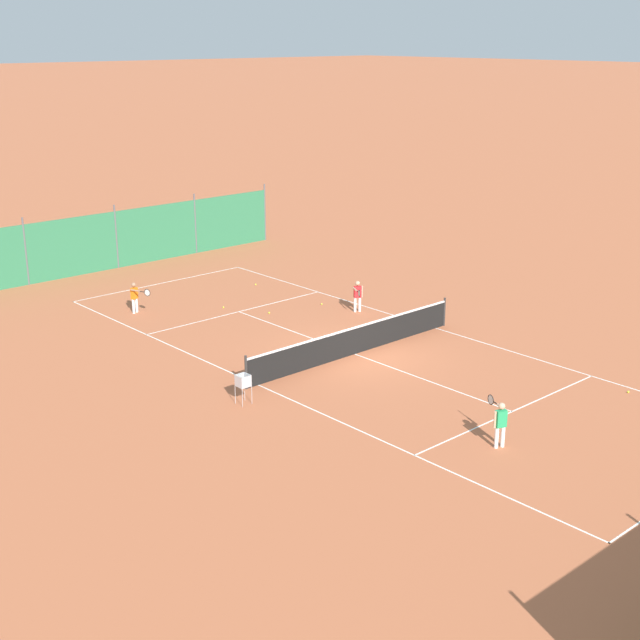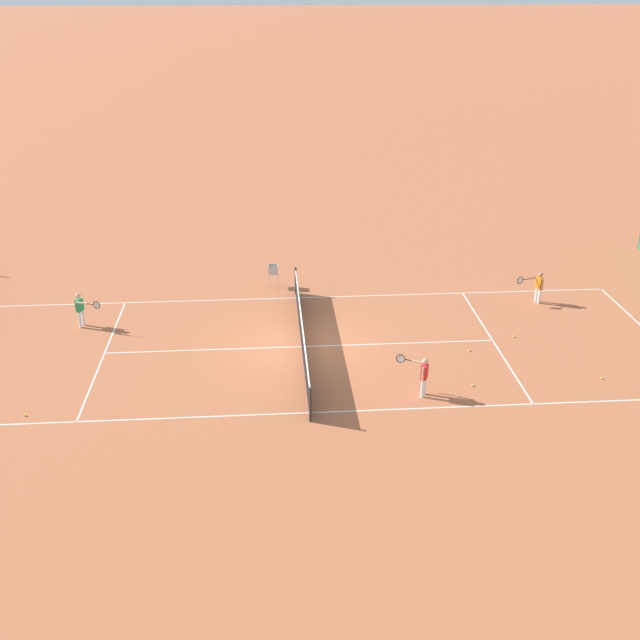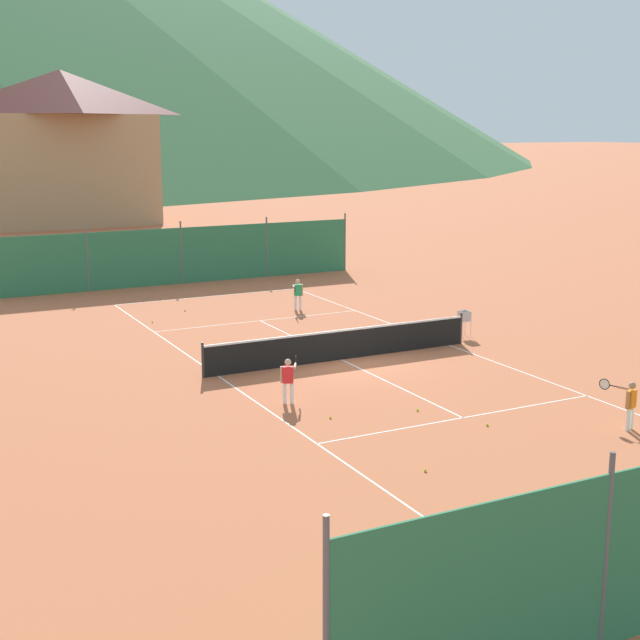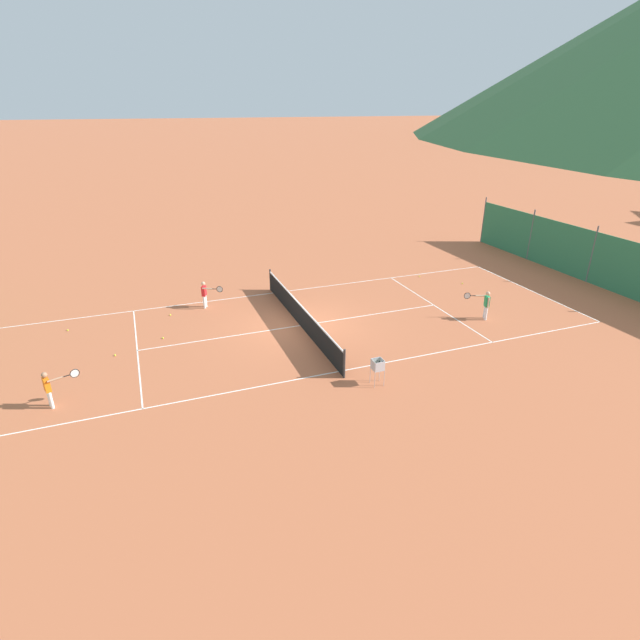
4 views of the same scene
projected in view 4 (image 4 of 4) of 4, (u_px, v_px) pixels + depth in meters
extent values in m
plane|color=#B7603D|center=(300.00, 326.00, 20.59)|extent=(600.00, 600.00, 0.00)
cube|color=white|center=(530.00, 290.00, 24.44)|extent=(8.25, 0.05, 0.01)
cube|color=white|center=(273.00, 293.00, 24.10)|extent=(0.05, 23.85, 0.01)
cube|color=white|center=(339.00, 371.00, 17.07)|extent=(0.05, 23.85, 0.01)
cube|color=white|center=(434.00, 305.00, 22.66)|extent=(8.20, 0.05, 0.01)
cube|color=white|center=(137.00, 351.00, 18.51)|extent=(8.20, 0.05, 0.01)
cube|color=white|center=(300.00, 325.00, 20.59)|extent=(0.05, 12.80, 0.01)
cylinder|color=#2D2D2D|center=(270.00, 280.00, 24.27)|extent=(0.08, 0.08, 1.06)
cylinder|color=#2D2D2D|center=(344.00, 364.00, 16.48)|extent=(0.08, 0.08, 1.06)
cube|color=black|center=(300.00, 315.00, 20.40)|extent=(9.10, 0.02, 0.91)
cube|color=white|center=(300.00, 305.00, 20.21)|extent=(9.10, 0.04, 0.06)
cube|color=#2D754C|center=(592.00, 257.00, 25.09)|extent=(17.20, 0.04, 2.60)
cylinder|color=#59595E|center=(484.00, 220.00, 32.40)|extent=(0.08, 0.08, 2.90)
cylinder|color=#59595E|center=(531.00, 235.00, 28.72)|extent=(0.08, 0.08, 2.90)
cylinder|color=#59595E|center=(592.00, 254.00, 25.03)|extent=(0.08, 0.08, 2.90)
cylinder|color=white|center=(486.00, 313.00, 21.01)|extent=(0.10, 0.10, 0.58)
cylinder|color=white|center=(485.00, 312.00, 21.18)|extent=(0.10, 0.10, 0.58)
cube|color=#239E5B|center=(487.00, 301.00, 20.89)|extent=(0.32, 0.25, 0.45)
sphere|color=tan|center=(488.00, 294.00, 20.75)|extent=(0.18, 0.18, 0.18)
cylinder|color=tan|center=(488.00, 303.00, 20.72)|extent=(0.07, 0.07, 0.45)
cylinder|color=tan|center=(481.00, 296.00, 20.98)|extent=(0.22, 0.45, 0.07)
cylinder|color=black|center=(473.00, 296.00, 20.98)|extent=(0.10, 0.20, 0.03)
torus|color=black|center=(467.00, 296.00, 20.98)|extent=(0.12, 0.27, 0.28)
cylinder|color=silver|center=(467.00, 296.00, 20.98)|extent=(0.09, 0.24, 0.25)
cylinder|color=white|center=(206.00, 301.00, 22.38)|extent=(0.10, 0.10, 0.57)
cylinder|color=white|center=(204.00, 302.00, 22.21)|extent=(0.10, 0.10, 0.57)
cube|color=red|center=(204.00, 291.00, 22.09)|extent=(0.32, 0.27, 0.44)
sphere|color=tan|center=(203.00, 284.00, 21.96)|extent=(0.18, 0.18, 0.18)
cylinder|color=tan|center=(205.00, 289.00, 22.25)|extent=(0.06, 0.06, 0.44)
cylinder|color=tan|center=(207.00, 289.00, 21.84)|extent=(0.26, 0.42, 0.06)
cylinder|color=black|center=(214.00, 289.00, 21.80)|extent=(0.12, 0.19, 0.03)
torus|color=black|center=(220.00, 289.00, 21.78)|extent=(0.15, 0.26, 0.28)
cylinder|color=silver|center=(220.00, 289.00, 21.78)|extent=(0.12, 0.22, 0.25)
cylinder|color=white|center=(49.00, 398.00, 15.04)|extent=(0.10, 0.10, 0.56)
cylinder|color=white|center=(51.00, 400.00, 14.92)|extent=(0.10, 0.10, 0.56)
cube|color=orange|center=(47.00, 385.00, 14.78)|extent=(0.31, 0.24, 0.43)
sphere|color=#A37556|center=(44.00, 375.00, 14.65)|extent=(0.17, 0.17, 0.17)
cylinder|color=#A37556|center=(45.00, 382.00, 14.90)|extent=(0.06, 0.06, 0.43)
cylinder|color=#A37556|center=(55.00, 379.00, 14.72)|extent=(0.21, 0.43, 0.06)
cylinder|color=black|center=(66.00, 376.00, 14.91)|extent=(0.09, 0.20, 0.03)
torus|color=black|center=(75.00, 373.00, 15.06)|extent=(0.12, 0.27, 0.28)
cylinder|color=silver|center=(75.00, 373.00, 15.06)|extent=(0.09, 0.24, 0.25)
sphere|color=#CCE033|center=(68.00, 330.00, 20.09)|extent=(0.07, 0.07, 0.07)
sphere|color=#CCE033|center=(419.00, 276.00, 26.30)|extent=(0.07, 0.07, 0.07)
sphere|color=#CCE033|center=(115.00, 355.00, 18.11)|extent=(0.07, 0.07, 0.07)
sphere|color=#CCE033|center=(170.00, 315.00, 21.53)|extent=(0.07, 0.07, 0.07)
sphere|color=#CCE033|center=(462.00, 283.00, 25.27)|extent=(0.07, 0.07, 0.07)
sphere|color=#CCE033|center=(163.00, 338.00, 19.42)|extent=(0.07, 0.07, 0.07)
cylinder|color=#B7B7BC|center=(370.00, 375.00, 16.30)|extent=(0.02, 0.02, 0.55)
cylinder|color=#B7B7BC|center=(375.00, 380.00, 16.01)|extent=(0.02, 0.02, 0.55)
cylinder|color=#B7B7BC|center=(379.00, 373.00, 16.41)|extent=(0.02, 0.02, 0.55)
cylinder|color=#B7B7BC|center=(384.00, 378.00, 16.12)|extent=(0.02, 0.02, 0.55)
cube|color=#B7B7BC|center=(378.00, 369.00, 16.10)|extent=(0.34, 0.34, 0.02)
cube|color=#B7B7BC|center=(373.00, 366.00, 15.98)|extent=(0.34, 0.02, 0.34)
cube|color=#B7B7BC|center=(382.00, 364.00, 16.09)|extent=(0.34, 0.02, 0.34)
cube|color=#B7B7BC|center=(375.00, 362.00, 16.18)|extent=(0.02, 0.34, 0.34)
cube|color=#B7B7BC|center=(380.00, 367.00, 15.89)|extent=(0.02, 0.34, 0.34)
sphere|color=#CCE033|center=(374.00, 368.00, 16.07)|extent=(0.07, 0.07, 0.07)
sphere|color=#CCE033|center=(378.00, 366.00, 16.19)|extent=(0.07, 0.07, 0.07)
sphere|color=#CCE033|center=(380.00, 369.00, 16.02)|extent=(0.07, 0.07, 0.07)
sphere|color=#CCE033|center=(379.00, 367.00, 16.11)|extent=(0.07, 0.07, 0.07)
sphere|color=#CCE033|center=(378.00, 366.00, 16.20)|extent=(0.07, 0.07, 0.07)
sphere|color=#CCE033|center=(380.00, 368.00, 16.08)|extent=(0.07, 0.07, 0.07)
sphere|color=#CCE033|center=(381.00, 366.00, 16.09)|extent=(0.07, 0.07, 0.07)
sphere|color=#CCE033|center=(380.00, 366.00, 16.08)|extent=(0.07, 0.07, 0.07)
sphere|color=#CCE033|center=(377.00, 365.00, 16.14)|extent=(0.07, 0.07, 0.07)
sphere|color=#CCE033|center=(382.00, 367.00, 16.01)|extent=(0.07, 0.07, 0.07)
sphere|color=#CCE033|center=(374.00, 368.00, 15.99)|extent=(0.07, 0.07, 0.07)
sphere|color=#CCE033|center=(374.00, 365.00, 16.12)|extent=(0.07, 0.07, 0.07)
sphere|color=#CCE033|center=(380.00, 365.00, 16.02)|extent=(0.07, 0.07, 0.07)
sphere|color=#CCE033|center=(377.00, 366.00, 15.99)|extent=(0.07, 0.07, 0.07)
sphere|color=#CCE033|center=(380.00, 367.00, 15.92)|extent=(0.07, 0.07, 0.07)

